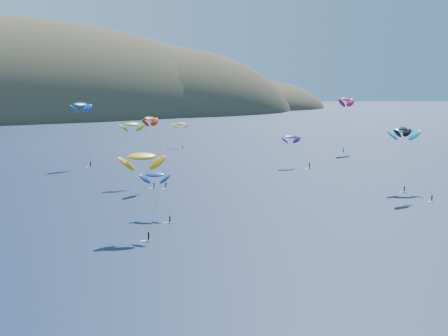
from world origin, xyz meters
The scene contains 11 objects.
island centered at (39.40, 562.36, -10.74)m, with size 730.00×300.00×210.00m.
kitesurfer_2 centered at (-26.55, 59.05, 16.12)m, with size 10.02×10.31×18.76m.
kitesurfer_3 centered at (-5.07, 119.78, 18.47)m, with size 7.63×13.63×20.61m.
kitesurfer_4 centered at (-6.36, 168.74, 22.96)m, with size 10.59×9.79×25.68m.
kitesurfer_5 centered at (60.43, 71.42, 17.35)m, with size 10.73×9.06×20.09m.
kitesurfer_6 centered at (60.25, 127.28, 11.23)m, with size 8.60×9.20×13.59m.
kitesurfer_7 centered at (51.01, 62.69, 18.70)m, with size 8.15×12.57×20.83m.
kitesurfer_8 centered at (110.15, 155.12, 23.72)m, with size 12.39×8.99×26.90m.
kitesurfer_9 centered at (-2.77, 111.07, 20.54)m, with size 8.22×8.77×22.73m.
kitesurfer_10 centered at (-17.85, 72.80, 9.86)m, with size 7.62×12.27×11.83m.
kitesurfer_11 centered at (55.16, 211.20, 11.30)m, with size 8.25×12.59×13.43m.
Camera 1 is at (-74.99, -60.72, 31.47)m, focal length 50.00 mm.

